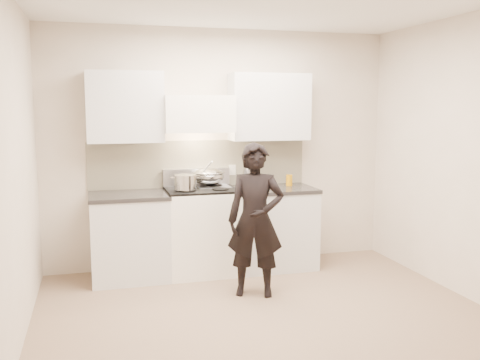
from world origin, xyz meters
name	(u,v)px	position (x,y,z in m)	size (l,w,h in m)	color
ground_plane	(268,317)	(0.00, 0.00, 0.00)	(4.00, 4.00, 0.00)	#7D664E
room_shell	(250,133)	(-0.06, 0.37, 1.60)	(4.04, 3.54, 2.70)	beige
stove	(202,230)	(-0.30, 1.42, 0.47)	(0.76, 0.65, 0.96)	white
counter_right	(273,227)	(0.53, 1.43, 0.46)	(0.92, 0.67, 0.92)	silver
counter_left	(130,236)	(-1.08, 1.43, 0.46)	(0.82, 0.67, 0.92)	silver
wok	(208,176)	(-0.20, 1.55, 1.06)	(0.37, 0.46, 0.30)	#ADADAD
stock_pot	(185,182)	(-0.49, 1.30, 1.04)	(0.33, 0.26, 0.16)	#ADADAD
utensil_crock	(249,176)	(0.32, 1.66, 1.03)	(0.13, 0.13, 0.35)	#B5B5BE
spice_jar	(256,183)	(0.37, 1.55, 0.96)	(0.04, 0.04, 0.08)	gold
oil_glass	(289,180)	(0.76, 1.51, 0.98)	(0.07, 0.07, 0.13)	#B47707
person	(256,220)	(0.06, 0.59, 0.74)	(0.54, 0.36, 1.49)	black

